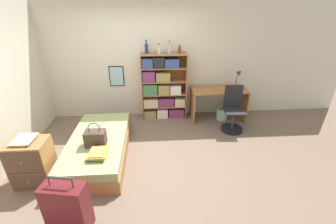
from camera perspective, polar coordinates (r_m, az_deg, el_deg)
name	(u,v)px	position (r m, az deg, el deg)	size (l,w,h in m)	color
ground_plane	(138,154)	(4.30, -7.55, -10.44)	(14.00, 14.00, 0.00)	#756051
wall_back	(139,63)	(5.31, -7.49, 12.29)	(10.00, 0.09, 2.60)	beige
bed	(99,146)	(4.31, -17.09, -8.24)	(0.99, 1.99, 0.39)	#A36B3D
handbag	(95,138)	(3.93, -17.94, -6.23)	(0.34, 0.22, 0.42)	#47382D
book_stack_on_bed	(98,154)	(3.69, -17.46, -10.07)	(0.32, 0.35, 0.09)	#427A4C
suitcase	(67,207)	(3.15, -24.17, -21.21)	(0.54, 0.33, 0.80)	#5B191E
dresser	(32,163)	(4.02, -31.24, -10.95)	(0.55, 0.45, 0.74)	#A36B3D
magazine_pile_on_dresser	(24,140)	(3.87, -32.71, -5.94)	(0.30, 0.34, 0.04)	beige
bookcase	(162,89)	(5.25, -1.54, 5.75)	(1.02, 0.34, 1.54)	#A36B3D
bottle_green	(146,48)	(5.05, -5.51, 15.79)	(0.07, 0.07, 0.29)	navy
bottle_brown	(159,50)	(4.97, -2.28, 15.42)	(0.08, 0.08, 0.22)	#B7BCC1
bottle_clear	(170,49)	(5.05, 0.39, 15.78)	(0.08, 0.08, 0.26)	#B7BCC1
bottle_blue	(180,50)	(5.08, 2.95, 15.48)	(0.07, 0.07, 0.18)	brown
desk	(218,98)	(5.41, 12.70, 3.52)	(1.27, 0.63, 0.75)	#A36B3D
desk_lamp	(239,76)	(5.38, 17.52, 8.82)	(0.20, 0.15, 0.46)	navy
desk_chair	(233,116)	(5.07, 16.07, -1.03)	(0.46, 0.46, 0.98)	black
waste_bin	(222,114)	(5.55, 13.49, -0.44)	(0.27, 0.27, 0.27)	#99C1B2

